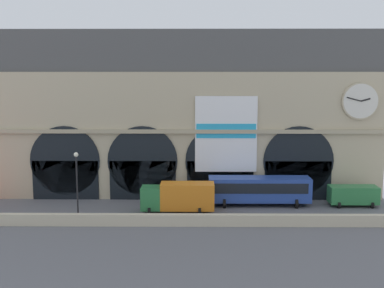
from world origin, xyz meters
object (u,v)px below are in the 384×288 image
at_px(box_truck_center, 179,197).
at_px(van_east, 353,195).
at_px(street_lamp_quayside, 77,178).
at_px(bus_mideast, 259,189).

xyz_separation_m(box_truck_center, van_east, (18.82, 2.73, -0.45)).
bearing_deg(van_east, street_lamp_quayside, -167.46).
height_order(box_truck_center, bus_mideast, box_truck_center).
distance_m(bus_mideast, van_east, 10.18).
relative_size(box_truck_center, van_east, 1.44).
relative_size(van_east, street_lamp_quayside, 0.75).
bearing_deg(box_truck_center, bus_mideast, 18.86).
distance_m(bus_mideast, street_lamp_quayside, 19.54).
bearing_deg(street_lamp_quayside, van_east, 12.54).
relative_size(bus_mideast, van_east, 2.12).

